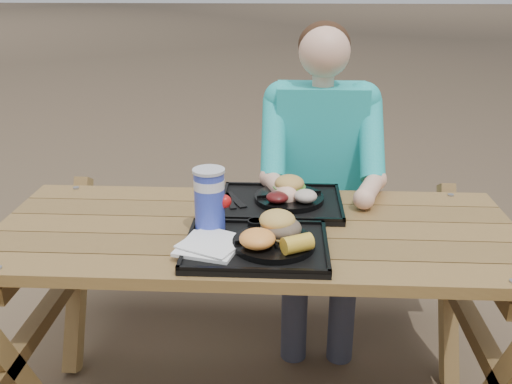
{
  "coord_description": "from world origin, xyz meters",
  "views": [
    {
      "loc": [
        0.09,
        -1.79,
        1.57
      ],
      "look_at": [
        0.0,
        0.0,
        0.88
      ],
      "focal_mm": 40.0,
      "sensor_mm": 36.0,
      "label": 1
    }
  ],
  "objects": [
    {
      "name": "sandwich",
      "position": [
        0.09,
        -0.15,
        0.85
      ],
      "size": [
        0.12,
        0.12,
        0.13
      ],
      "primitive_type": null,
      "color": "gold",
      "rests_on": "plate_near"
    },
    {
      "name": "plate_near",
      "position": [
        0.07,
        -0.18,
        0.78
      ],
      "size": [
        0.26,
        0.26,
        0.02
      ],
      "primitive_type": "cylinder",
      "color": "black",
      "rests_on": "tray_near"
    },
    {
      "name": "corn_cob",
      "position": [
        0.14,
        -0.26,
        0.82
      ],
      "size": [
        0.12,
        0.12,
        0.05
      ],
      "primitive_type": null,
      "rotation": [
        0.0,
        0.0,
        0.49
      ],
      "color": "gold",
      "rests_on": "plate_near"
    },
    {
      "name": "soda_cup",
      "position": [
        -0.15,
        -0.07,
        0.87
      ],
      "size": [
        0.1,
        0.1,
        0.2
      ],
      "primitive_type": "cylinder",
      "color": "#162AAA",
      "rests_on": "tray_near"
    },
    {
      "name": "tray_near",
      "position": [
        0.01,
        -0.18,
        0.76
      ],
      "size": [
        0.45,
        0.35,
        0.02
      ],
      "primitive_type": "cube",
      "color": "black",
      "rests_on": "picnic_table"
    },
    {
      "name": "cutlery_far",
      "position": [
        -0.09,
        0.19,
        0.77
      ],
      "size": [
        0.1,
        0.16,
        0.01
      ],
      "primitive_type": "cube",
      "rotation": [
        0.0,
        0.0,
        0.46
      ],
      "color": "black",
      "rests_on": "tray_far"
    },
    {
      "name": "picnic_table",
      "position": [
        0.0,
        0.0,
        0.38
      ],
      "size": [
        1.8,
        1.49,
        0.75
      ],
      "primitive_type": null,
      "color": "#999999",
      "rests_on": "ground"
    },
    {
      "name": "burger",
      "position": [
        0.11,
        0.23,
        0.84
      ],
      "size": [
        0.11,
        0.11,
        0.1
      ],
      "primitive_type": null,
      "color": "gold",
      "rests_on": "plate_far"
    },
    {
      "name": "plate_far",
      "position": [
        0.11,
        0.2,
        0.78
      ],
      "size": [
        0.26,
        0.26,
        0.02
      ],
      "primitive_type": "cylinder",
      "color": "black",
      "rests_on": "tray_far"
    },
    {
      "name": "baked_beans",
      "position": [
        0.07,
        0.13,
        0.81
      ],
      "size": [
        0.08,
        0.08,
        0.04
      ],
      "primitive_type": "ellipsoid",
      "color": "#531011",
      "rests_on": "plate_far"
    },
    {
      "name": "mac_cheese",
      "position": [
        0.02,
        -0.23,
        0.82
      ],
      "size": [
        0.11,
        0.11,
        0.06
      ],
      "primitive_type": "ellipsoid",
      "color": "#FFA443",
      "rests_on": "plate_near"
    },
    {
      "name": "potato_salad",
      "position": [
        0.17,
        0.14,
        0.81
      ],
      "size": [
        0.08,
        0.08,
        0.05
      ],
      "primitive_type": "ellipsoid",
      "color": "beige",
      "rests_on": "plate_far"
    },
    {
      "name": "napkin_stack",
      "position": [
        -0.13,
        -0.21,
        0.78
      ],
      "size": [
        0.22,
        0.22,
        0.02
      ],
      "primitive_type": "cube",
      "rotation": [
        0.0,
        0.0,
        -0.25
      ],
      "color": "white",
      "rests_on": "tray_near"
    },
    {
      "name": "diner",
      "position": [
        0.25,
        0.59,
        0.64
      ],
      "size": [
        0.48,
        0.84,
        1.28
      ],
      "primitive_type": null,
      "color": "teal",
      "rests_on": "ground"
    },
    {
      "name": "condiment_mustard",
      "position": [
        0.06,
        -0.06,
        0.78
      ],
      "size": [
        0.05,
        0.05,
        0.03
      ],
      "primitive_type": "cylinder",
      "color": "yellow",
      "rests_on": "tray_near"
    },
    {
      "name": "condiment_bbq",
      "position": [
        0.0,
        -0.06,
        0.79
      ],
      "size": [
        0.05,
        0.05,
        0.03
      ],
      "primitive_type": "cylinder",
      "color": "black",
      "rests_on": "tray_near"
    },
    {
      "name": "tray_far",
      "position": [
        0.08,
        0.19,
        0.76
      ],
      "size": [
        0.45,
        0.35,
        0.02
      ],
      "primitive_type": "cube",
      "color": "black",
      "rests_on": "picnic_table"
    }
  ]
}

